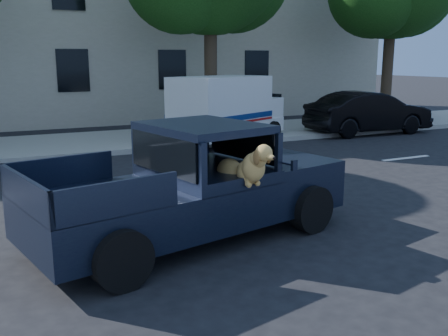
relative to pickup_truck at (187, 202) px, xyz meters
name	(u,v)px	position (x,y,z in m)	size (l,w,h in m)	color
ground	(167,247)	(-0.40, -0.18, -0.58)	(120.00, 120.00, 0.00)	black
far_sidewalk	(67,145)	(-0.40, 9.02, -0.50)	(60.00, 4.00, 0.15)	gray
lane_stripes	(202,181)	(1.60, 3.22, -0.57)	(21.60, 0.14, 0.01)	silver
building_main	(105,16)	(2.60, 16.32, 3.92)	(26.00, 6.00, 9.00)	beige
pickup_truck	(187,202)	(0.00, 0.00, 0.00)	(5.06, 2.92, 1.71)	black
mail_truck	(226,114)	(4.30, 7.59, 0.34)	(4.22, 3.21, 2.10)	silver
parked_sedan	(369,113)	(9.79, 7.23, 0.17)	(4.56, 1.59, 1.50)	black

